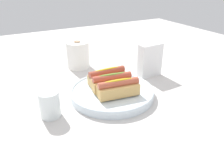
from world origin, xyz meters
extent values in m
plane|color=beige|center=(0.00, 0.00, 0.00)|extent=(2.40, 2.40, 0.00)
cylinder|color=silver|center=(-0.01, -0.01, 0.01)|extent=(0.32, 0.32, 0.03)
torus|color=silver|center=(-0.01, -0.01, 0.03)|extent=(0.32, 0.32, 0.01)
cube|color=tan|center=(-0.01, -0.06, 0.05)|extent=(0.16, 0.07, 0.04)
cylinder|color=#BC563D|center=(-0.01, -0.06, 0.08)|extent=(0.15, 0.05, 0.03)
ellipsoid|color=gold|center=(-0.01, -0.06, 0.09)|extent=(0.11, 0.03, 0.01)
cube|color=tan|center=(-0.01, -0.01, 0.05)|extent=(0.16, 0.07, 0.04)
cylinder|color=#B24C38|center=(-0.01, -0.01, 0.08)|extent=(0.15, 0.05, 0.03)
ellipsoid|color=olive|center=(-0.01, -0.01, 0.09)|extent=(0.11, 0.03, 0.01)
cube|color=#DBB270|center=(0.00, 0.05, 0.05)|extent=(0.15, 0.05, 0.04)
cylinder|color=#A84733|center=(0.00, 0.05, 0.08)|extent=(0.15, 0.03, 0.03)
ellipsoid|color=gold|center=(0.00, 0.05, 0.09)|extent=(0.11, 0.01, 0.01)
cylinder|color=white|center=(-0.25, -0.03, 0.04)|extent=(0.07, 0.07, 0.09)
cylinder|color=silver|center=(-0.25, -0.03, 0.04)|extent=(0.06, 0.06, 0.07)
cylinder|color=white|center=(-0.02, 0.34, 0.07)|extent=(0.11, 0.11, 0.13)
cylinder|color=#997A5B|center=(-0.02, 0.34, 0.13)|extent=(0.03, 0.03, 0.00)
cube|color=white|center=(0.24, 0.09, 0.07)|extent=(0.11, 0.05, 0.15)
camera|label=1|loc=(-0.37, -0.67, 0.43)|focal=35.87mm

